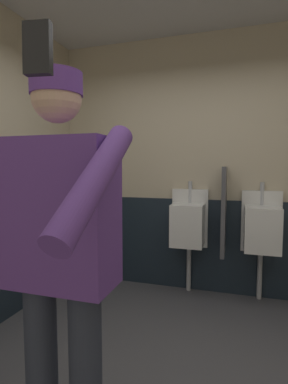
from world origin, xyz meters
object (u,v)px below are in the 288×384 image
at_px(cell_phone, 38,49).
at_px(urinal_middle, 262,228).
at_px(person, 59,251).
at_px(urinal_left, 188,224).

bearing_deg(cell_phone, urinal_middle, 67.20).
bearing_deg(person, urinal_left, 84.25).
relative_size(person, cell_phone, 16.14).
xyz_separation_m(urinal_left, urinal_middle, (0.75, 0.00, 0.00)).
xyz_separation_m(urinal_left, cell_phone, (0.08, -2.63, 0.87)).
bearing_deg(urinal_middle, person, -114.34).
bearing_deg(cell_phone, person, 111.71).
bearing_deg(person, cell_phone, -59.80).
relative_size(urinal_left, cell_phone, 11.27).
distance_m(person, cell_phone, 0.84).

